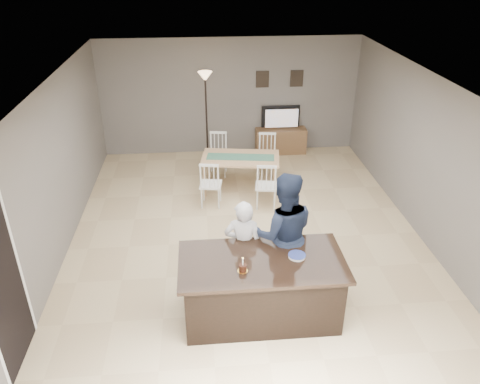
{
  "coord_description": "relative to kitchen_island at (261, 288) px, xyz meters",
  "views": [
    {
      "loc": [
        -0.72,
        -6.65,
        4.49
      ],
      "look_at": [
        -0.15,
        -0.3,
        1.11
      ],
      "focal_mm": 35.0,
      "sensor_mm": 36.0,
      "label": 1
    }
  ],
  "objects": [
    {
      "name": "floor",
      "position": [
        0.0,
        1.8,
        -0.45
      ],
      "size": [
        8.0,
        8.0,
        0.0
      ],
      "primitive_type": "plane",
      "color": "#D0B685",
      "rests_on": "ground"
    },
    {
      "name": "room_shell",
      "position": [
        0.0,
        1.8,
        1.22
      ],
      "size": [
        8.0,
        8.0,
        8.0
      ],
      "color": "slate",
      "rests_on": "floor"
    },
    {
      "name": "kitchen_island",
      "position": [
        0.0,
        0.0,
        0.0
      ],
      "size": [
        2.15,
        1.1,
        0.9
      ],
      "color": "black",
      "rests_on": "floor"
    },
    {
      "name": "tv_console",
      "position": [
        1.2,
        5.57,
        -0.15
      ],
      "size": [
        1.2,
        0.4,
        0.6
      ],
      "primitive_type": "cube",
      "color": "brown",
      "rests_on": "floor"
    },
    {
      "name": "television",
      "position": [
        1.2,
        5.64,
        0.41
      ],
      "size": [
        0.91,
        0.12,
        0.53
      ],
      "primitive_type": "imported",
      "rotation": [
        0.0,
        0.0,
        3.14
      ],
      "color": "black",
      "rests_on": "tv_console"
    },
    {
      "name": "tv_screen_glow",
      "position": [
        1.2,
        5.56,
        0.42
      ],
      "size": [
        0.78,
        0.0,
        0.78
      ],
      "primitive_type": "plane",
      "rotation": [
        1.57,
        0.0,
        3.14
      ],
      "color": "orange",
      "rests_on": "tv_console"
    },
    {
      "name": "picture_frames",
      "position": [
        1.15,
        5.78,
        1.3
      ],
      "size": [
        1.1,
        0.02,
        0.38
      ],
      "color": "black",
      "rests_on": "room_shell"
    },
    {
      "name": "doorway",
      "position": [
        -2.99,
        -0.5,
        0.8
      ],
      "size": [
        0.0,
        2.1,
        2.65
      ],
      "color": "black",
      "rests_on": "floor"
    },
    {
      "name": "woman",
      "position": [
        -0.19,
        0.55,
        0.28
      ],
      "size": [
        0.59,
        0.45,
        1.47
      ],
      "primitive_type": "imported",
      "rotation": [
        0.0,
        0.0,
        2.95
      ],
      "color": "silver",
      "rests_on": "floor"
    },
    {
      "name": "man",
      "position": [
        0.37,
        0.55,
        0.47
      ],
      "size": [
        0.94,
        0.76,
        1.85
      ],
      "primitive_type": "imported",
      "rotation": [
        0.0,
        0.0,
        3.07
      ],
      "color": "#1A2339",
      "rests_on": "floor"
    },
    {
      "name": "birthday_cake",
      "position": [
        -0.27,
        -0.2,
        0.49
      ],
      "size": [
        0.13,
        0.13,
        0.21
      ],
      "color": "gold",
      "rests_on": "kitchen_island"
    },
    {
      "name": "plate_stack",
      "position": [
        0.46,
        0.03,
        0.46
      ],
      "size": [
        0.23,
        0.23,
        0.04
      ],
      "color": "white",
      "rests_on": "kitchen_island"
    },
    {
      "name": "dining_table",
      "position": [
        0.06,
        3.72,
        0.14
      ],
      "size": [
        1.71,
        1.93,
        0.94
      ],
      "rotation": [
        0.0,
        0.0,
        -0.15
      ],
      "color": "tan",
      "rests_on": "floor"
    },
    {
      "name": "floor_lamp",
      "position": [
        -0.57,
        5.21,
        1.17
      ],
      "size": [
        0.31,
        0.31,
        2.09
      ],
      "color": "black",
      "rests_on": "floor"
    }
  ]
}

